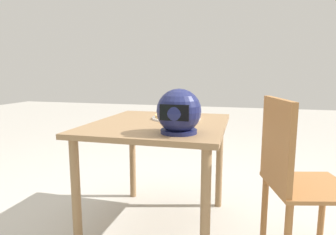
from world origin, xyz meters
The scene contains 6 objects.
ground_plane centered at (0.00, 0.00, 0.00)m, with size 14.00×14.00×0.00m, color #B2ADA3.
dining_table centered at (0.00, 0.00, 0.62)m, with size 0.83×0.95×0.72m.
pizza_plate centered at (-0.07, -0.16, 0.72)m, with size 0.33×0.33×0.01m, color white.
pizza centered at (-0.07, -0.16, 0.74)m, with size 0.29×0.29×0.05m.
motorcycle_helmet centered at (-0.19, 0.29, 0.83)m, with size 0.23×0.23×0.23m.
chair_side centered at (-0.78, 0.18, 0.51)m, with size 0.48×0.48×0.90m.
Camera 1 is at (-0.51, 1.72, 1.03)m, focal length 30.71 mm.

